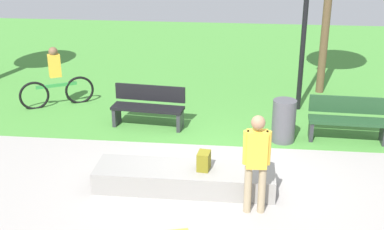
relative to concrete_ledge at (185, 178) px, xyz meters
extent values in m
plane|color=#9E9993|center=(0.48, 0.50, -0.19)|extent=(28.00, 28.00, 0.00)
cube|color=#478C38|center=(0.48, 8.15, -0.19)|extent=(26.60, 12.70, 0.01)
cube|color=gray|center=(0.00, 0.00, 0.00)|extent=(3.09, 0.82, 0.38)
cube|color=olive|center=(0.33, 0.00, 0.35)|extent=(0.23, 0.30, 0.32)
cylinder|color=tan|center=(1.09, -0.64, 0.21)|extent=(0.12, 0.12, 0.80)
cylinder|color=tan|center=(1.31, -0.63, 0.21)|extent=(0.12, 0.12, 0.80)
cube|color=gold|center=(1.20, -0.63, 0.91)|extent=(0.33, 0.22, 0.60)
cylinder|color=gold|center=(1.03, -0.64, 0.94)|extent=(0.09, 0.09, 0.55)
cylinder|color=gold|center=(1.37, -0.62, 0.94)|extent=(0.09, 0.09, 0.55)
sphere|color=#9E7556|center=(1.20, -0.63, 1.35)|extent=(0.22, 0.22, 0.22)
cube|color=black|center=(-1.14, 2.63, 0.26)|extent=(1.64, 0.60, 0.06)
cube|color=black|center=(-1.12, 2.85, 0.54)|extent=(1.60, 0.22, 0.36)
cube|color=#2D2D33|center=(-0.41, 2.56, 0.03)|extent=(0.12, 0.40, 0.45)
cube|color=#2D2D33|center=(-1.88, 2.71, 0.03)|extent=(0.12, 0.40, 0.45)
cube|color=#1E4223|center=(3.13, 2.34, 0.26)|extent=(1.62, 0.51, 0.06)
cube|color=#1E4223|center=(3.14, 2.56, 0.54)|extent=(1.60, 0.13, 0.36)
cube|color=#2D2D33|center=(3.87, 2.31, 0.03)|extent=(0.10, 0.40, 0.45)
cube|color=#2D2D33|center=(2.40, 2.37, 0.03)|extent=(0.10, 0.40, 0.45)
cylinder|color=brown|center=(2.97, 5.50, 1.73)|extent=(0.21, 0.21, 3.85)
cylinder|color=black|center=(2.29, 4.15, 2.05)|extent=(0.12, 0.12, 4.48)
cylinder|color=#4C4C51|center=(1.81, 2.19, 0.26)|extent=(0.49, 0.49, 0.91)
torus|color=black|center=(-3.14, 4.01, 0.14)|extent=(0.66, 0.40, 0.72)
torus|color=black|center=(-4.10, 3.48, 0.14)|extent=(0.66, 0.40, 0.72)
cube|color=#338C3F|center=(-3.62, 3.74, 0.34)|extent=(0.89, 0.51, 0.08)
cube|color=gold|center=(-3.62, 3.74, 0.84)|extent=(0.33, 0.29, 0.56)
sphere|color=brown|center=(-3.62, 3.74, 1.19)|extent=(0.22, 0.22, 0.22)
camera|label=1|loc=(0.97, -7.79, 4.27)|focal=47.98mm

